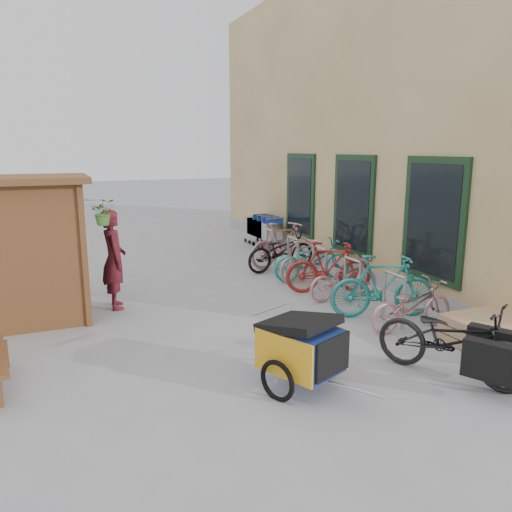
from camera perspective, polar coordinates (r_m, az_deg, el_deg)
name	(u,v)px	position (r m, az deg, el deg)	size (l,w,h in m)	color
ground	(264,345)	(7.46, 0.96, -10.12)	(80.00, 80.00, 0.00)	#9C9C9F
building	(421,123)	(14.26, 18.35, 14.26)	(6.07, 13.00, 7.00)	#D8B57C
kiosk	(16,230)	(8.88, -25.77, 2.70)	(2.49, 1.65, 2.40)	brown
bike_rack	(319,263)	(10.35, 7.26, -0.83)	(0.05, 5.35, 0.86)	#A5A8AD
pallet_stack	(494,334)	(8.03, 25.56, -8.09)	(1.00, 1.20, 0.40)	tan
shopping_carts	(262,228)	(14.65, 0.69, 3.27)	(0.53, 1.80, 0.96)	silver
child_trailer	(302,346)	(6.07, 5.27, -10.24)	(1.06, 1.60, 0.94)	navy
cargo_bike	(455,341)	(6.73, 21.76, -9.00)	(1.48, 2.00, 1.00)	black
person_kiosk	(114,259)	(9.24, -15.93, -0.38)	(0.65, 0.43, 1.79)	maroon
bike_0	(412,305)	(8.28, 17.40, -5.41)	(0.54, 1.55, 0.81)	#C68086
bike_1	(383,286)	(8.73, 14.32, -3.36)	(0.51, 1.82, 1.09)	teal
bike_2	(344,278)	(9.66, 10.04, -2.55)	(0.54, 1.53, 0.81)	#C68086
bike_3	(329,267)	(10.02, 8.32, -1.28)	(0.49, 1.73, 1.04)	maroon
bike_4	(313,260)	(10.88, 6.50, -0.48)	(0.61, 1.75, 0.92)	teal
bike_5	(304,260)	(10.97, 5.54, -0.42)	(0.42, 1.48, 0.89)	#B7B8BC
bike_6	(281,251)	(11.74, 2.89, 0.61)	(0.63, 1.81, 0.95)	black
bike_7	(282,244)	(12.11, 3.04, 1.33)	(0.52, 1.84, 1.10)	#C68086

